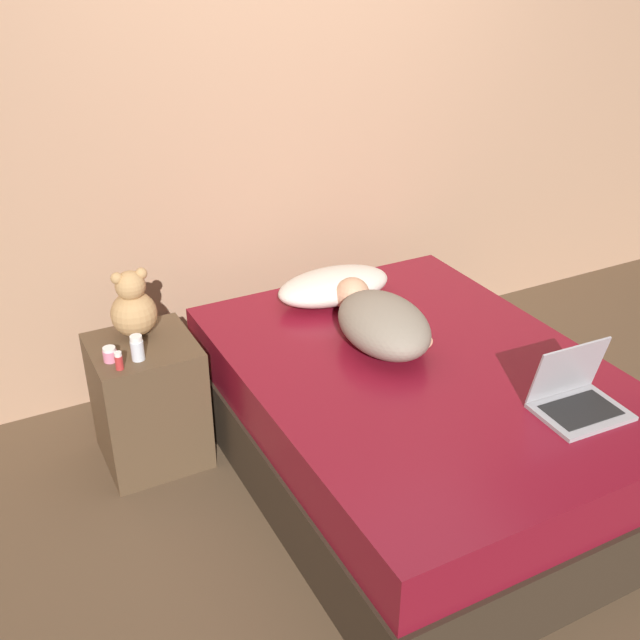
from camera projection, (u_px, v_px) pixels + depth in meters
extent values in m
plane|color=brown|center=(413.00, 469.00, 3.30)|extent=(12.00, 12.00, 0.00)
cube|color=tan|center=(289.00, 115.00, 3.64)|extent=(8.00, 0.06, 2.60)
cube|color=#2D2319|center=(416.00, 440.00, 3.23)|extent=(1.41, 1.88, 0.31)
cube|color=maroon|center=(419.00, 388.00, 3.10)|extent=(1.38, 1.84, 0.23)
cube|color=brown|center=(149.00, 401.00, 3.25)|extent=(0.43, 0.43, 0.58)
ellipsoid|color=beige|center=(334.00, 286.00, 3.53)|extent=(0.56, 0.31, 0.15)
ellipsoid|color=gray|center=(384.00, 324.00, 3.14)|extent=(0.41, 0.58, 0.20)
sphere|color=tan|center=(352.00, 295.00, 3.43)|extent=(0.16, 0.16, 0.16)
cylinder|color=tan|center=(413.00, 330.00, 3.24)|extent=(0.09, 0.25, 0.06)
cube|color=#9E9EA3|center=(581.00, 412.00, 2.74)|extent=(0.33, 0.26, 0.02)
cube|color=black|center=(581.00, 410.00, 2.73)|extent=(0.27, 0.18, 0.00)
cube|color=#9E9EA3|center=(568.00, 370.00, 2.75)|extent=(0.31, 0.07, 0.23)
cube|color=black|center=(568.00, 370.00, 2.75)|extent=(0.28, 0.06, 0.21)
sphere|color=tan|center=(134.00, 314.00, 3.15)|extent=(0.19, 0.19, 0.19)
sphere|color=tan|center=(130.00, 286.00, 3.09)|extent=(0.13, 0.13, 0.13)
sphere|color=tan|center=(117.00, 278.00, 3.05)|extent=(0.05, 0.05, 0.05)
sphere|color=tan|center=(141.00, 274.00, 3.09)|extent=(0.05, 0.05, 0.05)
cylinder|color=pink|center=(110.00, 356.00, 2.99)|extent=(0.05, 0.05, 0.05)
cylinder|color=white|center=(109.00, 349.00, 2.98)|extent=(0.05, 0.05, 0.01)
cylinder|color=silver|center=(138.00, 350.00, 2.99)|extent=(0.05, 0.05, 0.08)
cylinder|color=white|center=(136.00, 339.00, 2.97)|extent=(0.05, 0.05, 0.02)
cylinder|color=#B72D2D|center=(119.00, 363.00, 2.93)|extent=(0.03, 0.03, 0.06)
cylinder|color=white|center=(118.00, 354.00, 2.91)|extent=(0.03, 0.03, 0.02)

